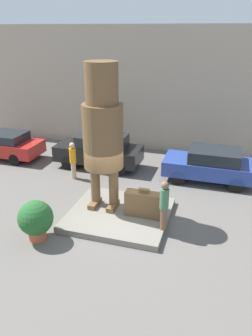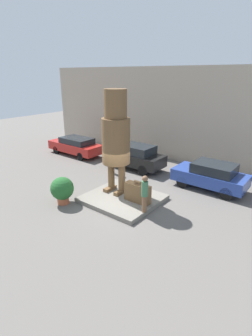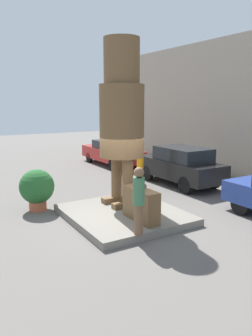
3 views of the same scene
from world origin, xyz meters
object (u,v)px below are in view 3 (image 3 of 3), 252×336
at_px(tourist, 139,198).
at_px(giant_suitcase, 141,204).
at_px(planter_pot, 37,188).
at_px(parked_car_black, 180,165).
at_px(worker_hivis, 140,164).
at_px(parked_car_red, 112,152).
at_px(statue_figure, 122,111).

bearing_deg(tourist, giant_suitcase, 143.11).
height_order(tourist, planter_pot, tourist).
xyz_separation_m(parked_car_black, planter_pot, (0.28, -6.49, -0.11)).
bearing_deg(giant_suitcase, worker_hivis, 146.88).
xyz_separation_m(parked_car_black, worker_hivis, (-0.66, -1.69, 0.08)).
distance_m(tourist, parked_car_red, 10.99).
xyz_separation_m(tourist, planter_pot, (-3.97, -1.51, -0.42)).
bearing_deg(worker_hivis, statue_figure, -43.88).
height_order(statue_figure, worker_hivis, statue_figure).
height_order(tourist, parked_car_red, tourist).
distance_m(statue_figure, planter_pot, 3.86).
bearing_deg(planter_pot, statue_figure, 58.38).
bearing_deg(statue_figure, parked_car_black, 113.81).
xyz_separation_m(statue_figure, parked_car_red, (-7.48, 3.72, -2.59)).
xyz_separation_m(giant_suitcase, planter_pot, (-3.13, -2.15, 0.08)).
xyz_separation_m(tourist, parked_car_red, (-9.95, 4.65, -0.44)).
relative_size(planter_pot, worker_hivis, 0.79).
height_order(parked_car_black, planter_pot, parked_car_black).
height_order(parked_car_red, worker_hivis, worker_hivis).
xyz_separation_m(giant_suitcase, worker_hivis, (-4.06, 2.65, 0.27)).
relative_size(statue_figure, tourist, 3.00).
distance_m(giant_suitcase, parked_car_black, 5.52).
bearing_deg(parked_car_black, giant_suitcase, 128.08).
bearing_deg(parked_car_black, tourist, 130.48).
height_order(planter_pot, worker_hivis, worker_hivis).
xyz_separation_m(statue_figure, tourist, (2.46, -0.94, -2.15)).
bearing_deg(parked_car_red, giant_suitcase, 156.19).
bearing_deg(planter_pot, tourist, 20.84).
xyz_separation_m(statue_figure, giant_suitcase, (1.62, -0.30, -2.66)).
bearing_deg(worker_hivis, parked_car_red, 164.81).
xyz_separation_m(giant_suitcase, parked_car_black, (-3.40, 4.34, 0.19)).
relative_size(statue_figure, worker_hivis, 3.00).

